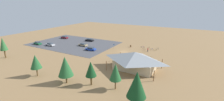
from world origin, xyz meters
The scene contains 28 objects.
ground centered at (0.00, 0.00, 0.00)m, with size 160.00×160.00×0.00m, color #937047.
parking_lot_asphalt centered at (27.96, -0.14, 0.03)m, with size 40.89×28.71×0.05m, color #4C4C51.
bike_pavilion centered at (-10.70, 15.37, 3.23)m, with size 15.01×10.29×5.63m.
trash_bin centered at (0.26, -7.93, 0.45)m, with size 0.60×0.60×0.90m, color brown.
lot_sign centered at (5.75, -1.51, 1.41)m, with size 0.56×0.08×2.20m.
pine_midwest centered at (35.89, 28.89, 5.31)m, with size 2.67×2.67×7.79m.
pine_east centered at (-10.96, 28.68, 4.46)m, with size 2.83×2.83×6.53m.
pine_far_east centered at (-17.64, 32.61, 4.95)m, with size 3.92×3.92×7.61m.
pine_center centered at (-4.72, 29.86, 4.35)m, with size 2.78×2.78×6.32m.
pine_west centered at (1.55, 32.09, 4.62)m, with size 3.85×3.85×7.19m.
pine_mideast centered at (11.72, 33.15, 4.32)m, with size 3.06×3.06×6.30m.
bicycle_green_trailside centered at (-8.04, 3.53, 0.39)m, with size 0.48×1.80×0.85m.
bicycle_orange_edge_south centered at (-7.96, -9.74, 0.38)m, with size 0.75×1.70×0.83m.
bicycle_blue_lone_east centered at (-9.60, -7.95, 0.35)m, with size 1.65×0.48×0.76m.
bicycle_white_lone_west centered at (-11.75, 3.05, 0.40)m, with size 1.83×0.48×0.86m.
bicycle_teal_near_sign centered at (-10.01, 3.88, 0.34)m, with size 0.48×1.69×0.76m.
bicycle_silver_mid_cluster centered at (-11.69, -10.48, 0.35)m, with size 1.18×1.18×0.82m.
bicycle_purple_edge_north centered at (-5.00, -9.66, 0.38)m, with size 1.80×0.48×0.86m.
bicycle_yellow_near_porch centered at (-11.26, -7.63, 0.35)m, with size 0.82×1.53×0.76m.
bicycle_red_yard_right centered at (-6.67, -6.06, 0.39)m, with size 1.60×0.72×0.89m.
bicycle_black_yard_left centered at (-10.74, 6.47, 0.40)m, with size 1.74×0.48×0.87m.
car_black_far_end centered at (24.13, -7.91, 0.73)m, with size 4.67×2.13×1.38m.
car_blue_back_corner centered at (13.42, 5.54, 0.75)m, with size 4.59×2.52×1.43m.
car_tan_by_curb centered at (20.99, 1.43, 0.67)m, with size 4.51×2.08×1.22m.
car_maroon_mid_lot centered at (40.86, -6.27, 0.76)m, with size 4.31×1.96×1.42m.
car_green_inner_stall centered at (42.70, 10.06, 0.72)m, with size 4.72×2.28×1.36m.
car_silver_aisle_side centered at (35.02, 8.85, 0.73)m, with size 4.60×1.93×1.36m.
visitor_by_pavilion centered at (-8.94, -4.54, 0.91)m, with size 0.36×0.39×1.73m.
Camera 1 is at (-26.56, 58.46, 19.97)m, focal length 25.23 mm.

